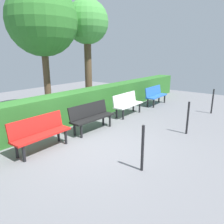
# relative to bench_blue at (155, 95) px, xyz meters

# --- Properties ---
(ground_plane) EXTENTS (19.66, 19.66, 0.00)m
(ground_plane) POSITION_rel_bench_blue_xyz_m (5.29, 0.79, -0.48)
(ground_plane) COLOR slate
(bench_blue) EXTENTS (1.54, 0.50, 0.86)m
(bench_blue) POSITION_rel_bench_blue_xyz_m (0.00, 0.00, 0.00)
(bench_blue) COLOR blue
(bench_blue) RESTS_ON ground_plane
(bench_white) EXTENTS (1.54, 0.49, 0.86)m
(bench_white) POSITION_rel_bench_blue_xyz_m (2.31, -0.06, -0.00)
(bench_white) COLOR white
(bench_white) RESTS_ON ground_plane
(bench_black) EXTENTS (1.60, 0.51, 0.86)m
(bench_black) POSITION_rel_bench_blue_xyz_m (4.47, 0.04, 0.00)
(bench_black) COLOR black
(bench_black) RESTS_ON ground_plane
(bench_red) EXTENTS (1.55, 0.49, 0.86)m
(bench_red) POSITION_rel_bench_blue_xyz_m (6.31, 0.02, 0.00)
(bench_red) COLOR red
(bench_red) RESTS_ON ground_plane
(hedge_row) EXTENTS (15.66, 0.75, 1.06)m
(hedge_row) POSITION_rel_bench_blue_xyz_m (4.35, -1.12, 0.05)
(hedge_row) COLOR #2D6B28
(hedge_row) RESTS_ON ground_plane
(tree_near) EXTENTS (1.89, 1.89, 4.64)m
(tree_near) POSITION_rel_bench_blue_xyz_m (1.92, -2.50, 3.12)
(tree_near) COLOR brown
(tree_near) RESTS_ON ground_plane
(tree_mid) EXTENTS (2.66, 2.66, 4.90)m
(tree_mid) POSITION_rel_bench_blue_xyz_m (3.93, -2.88, 3.07)
(tree_mid) COLOR brown
(tree_mid) RESTS_ON ground_plane
(railing_post_near) EXTENTS (0.06, 0.06, 1.00)m
(railing_post_near) POSITION_rel_bench_blue_xyz_m (0.01, 2.55, 0.02)
(railing_post_near) COLOR black
(railing_post_near) RESTS_ON ground_plane
(railing_post_mid) EXTENTS (0.06, 0.06, 1.00)m
(railing_post_mid) POSITION_rel_bench_blue_xyz_m (2.93, 2.55, 0.02)
(railing_post_mid) COLOR black
(railing_post_mid) RESTS_ON ground_plane
(railing_post_far) EXTENTS (0.06, 0.06, 1.00)m
(railing_post_far) POSITION_rel_bench_blue_xyz_m (5.62, 2.55, 0.02)
(railing_post_far) COLOR black
(railing_post_far) RESTS_ON ground_plane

